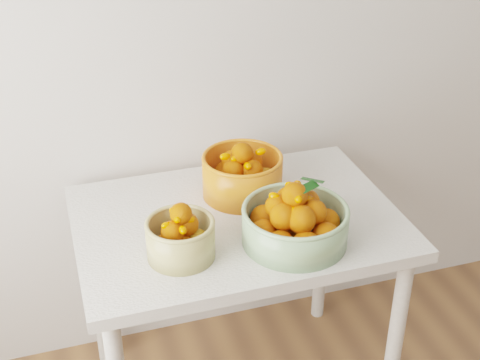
# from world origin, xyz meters

# --- Properties ---
(table) EXTENTS (1.00, 0.70, 0.75)m
(table) POSITION_xyz_m (-0.44, 1.60, 0.65)
(table) COLOR silver
(table) RESTS_ON ground
(bowl_cream) EXTENTS (0.23, 0.23, 0.17)m
(bowl_cream) POSITION_xyz_m (-0.65, 1.45, 0.81)
(bowl_cream) COLOR tan
(bowl_cream) RESTS_ON table
(bowl_green) EXTENTS (0.38, 0.38, 0.20)m
(bowl_green) POSITION_xyz_m (-0.32, 1.42, 0.82)
(bowl_green) COLOR #8CB181
(bowl_green) RESTS_ON table
(bowl_orange) EXTENTS (0.32, 0.32, 0.19)m
(bowl_orange) POSITION_xyz_m (-0.38, 1.73, 0.82)
(bowl_orange) COLOR orange
(bowl_orange) RESTS_ON table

